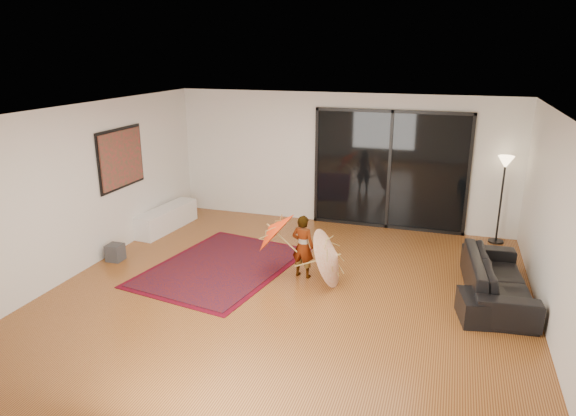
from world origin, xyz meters
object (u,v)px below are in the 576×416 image
at_px(sofa, 498,278).
at_px(ottoman, 484,308).
at_px(media_console, 167,218).
at_px(child, 303,246).

relative_size(sofa, ottoman, 3.36).
xyz_separation_m(media_console, child, (3.28, -1.35, 0.29)).
height_order(ottoman, child, child).
distance_m(sofa, child, 2.93).
relative_size(ottoman, child, 0.61).
bearing_deg(media_console, sofa, -5.50).
bearing_deg(ottoman, child, 167.34).
xyz_separation_m(sofa, child, (-2.92, -0.15, 0.21)).
bearing_deg(media_console, child, -16.95).
distance_m(media_console, child, 3.56).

